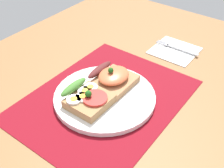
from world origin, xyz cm
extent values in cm
cube|color=#906038|center=(0.00, 0.00, -1.60)|extent=(120.00, 90.00, 3.20)
cube|color=maroon|center=(0.00, 0.00, 0.15)|extent=(42.61, 33.15, 0.30)
cylinder|color=white|center=(0.00, 0.00, 0.93)|extent=(24.84, 24.84, 1.26)
cube|color=#A77C4E|center=(-4.82, 0.68, 2.60)|extent=(9.45, 8.81, 2.09)
cylinder|color=red|center=(-4.37, -0.63, 3.95)|extent=(5.82, 5.82, 0.60)
ellipsoid|color=#437B2E|center=(-4.82, 5.48, 4.55)|extent=(8.32, 2.20, 1.80)
sphere|color=#1E5919|center=(-5.07, 0.68, 5.05)|extent=(1.60, 1.60, 1.60)
cylinder|color=white|center=(-7.65, 2.90, 3.90)|extent=(3.42, 3.42, 0.50)
cylinder|color=yellow|center=(-7.65, 2.90, 4.23)|extent=(1.54, 1.54, 0.16)
cylinder|color=white|center=(-5.76, 1.82, 3.90)|extent=(3.42, 3.42, 0.50)
cylinder|color=yellow|center=(-5.76, 1.82, 4.23)|extent=(1.54, 1.54, 0.16)
cylinder|color=white|center=(-3.87, 2.83, 3.90)|extent=(3.42, 3.42, 0.50)
cylinder|color=yellow|center=(-3.87, 2.83, 4.23)|extent=(1.54, 1.54, 0.16)
cylinder|color=white|center=(-1.98, 2.67, 3.90)|extent=(3.42, 3.42, 0.50)
cylinder|color=yellow|center=(-1.98, 2.67, 4.23)|extent=(1.54, 1.54, 0.16)
cube|color=#B07C50|center=(4.82, 0.55, 2.38)|extent=(10.50, 8.76, 1.64)
ellipsoid|color=#E7693E|center=(4.74, 0.77, 4.33)|extent=(8.61, 7.00, 2.27)
ellipsoid|color=#5A2221|center=(4.82, 5.33, 4.10)|extent=(8.93, 2.20, 1.80)
sphere|color=#1E5919|center=(4.02, 1.15, 6.17)|extent=(1.40, 1.40, 1.40)
cube|color=white|center=(30.77, -3.38, 0.30)|extent=(12.86, 13.04, 0.60)
cube|color=#B7B7BC|center=(31.63, -5.45, 0.76)|extent=(0.80, 10.35, 0.32)
cube|color=#B7B7BC|center=(31.63, -0.07, 0.76)|extent=(1.50, 1.20, 0.32)
cube|color=#B7B7BC|center=(30.98, 1.93, 0.76)|extent=(0.32, 2.80, 0.32)
cube|color=#B7B7BC|center=(31.63, 1.93, 0.76)|extent=(0.32, 2.80, 0.32)
cube|color=#B7B7BC|center=(32.28, 1.93, 0.76)|extent=(0.32, 2.80, 0.32)
camera|label=1|loc=(-41.97, -33.58, 47.56)|focal=46.53mm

